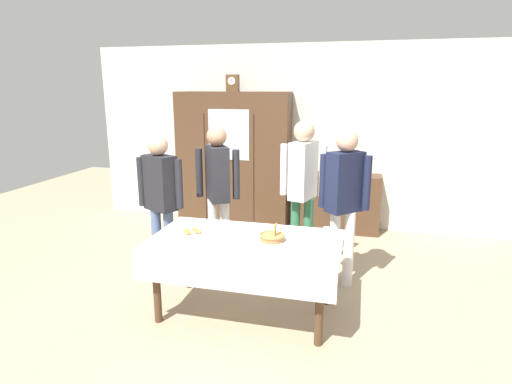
{
  "coord_description": "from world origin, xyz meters",
  "views": [
    {
      "loc": [
        1.0,
        -3.7,
        2.09
      ],
      "look_at": [
        0.0,
        0.2,
        1.08
      ],
      "focal_mm": 29.68,
      "sensor_mm": 36.0,
      "label": 1
    }
  ],
  "objects_px": {
    "person_beside_shelf": "(344,193)",
    "person_by_cabinet": "(161,193)",
    "pastry_plate": "(192,232)",
    "spoon_far_left": "(204,223)",
    "person_behind_table_left": "(218,184)",
    "mantel_clock": "(233,83)",
    "spoon_far_right": "(252,245)",
    "tea_cup_front_edge": "(327,231)",
    "spoon_front_edge": "(249,230)",
    "tea_cup_mid_left": "(243,249)",
    "tea_cup_near_left": "(198,240)",
    "book_stack": "(340,173)",
    "tea_cup_far_right": "(314,243)",
    "dining_table": "(244,251)",
    "wall_cabinet": "(234,160)",
    "bookshelf_low": "(339,203)",
    "bread_basket": "(272,237)",
    "person_behind_table_right": "(303,181)"
  },
  "relations": [
    {
      "from": "book_stack",
      "to": "tea_cup_far_right",
      "type": "distance_m",
      "value": 2.61
    },
    {
      "from": "dining_table",
      "to": "spoon_far_left",
      "type": "distance_m",
      "value": 0.66
    },
    {
      "from": "pastry_plate",
      "to": "spoon_far_left",
      "type": "relative_size",
      "value": 2.35
    },
    {
      "from": "spoon_front_edge",
      "to": "spoon_far_right",
      "type": "bearing_deg",
      "value": -71.95
    },
    {
      "from": "book_stack",
      "to": "bread_basket",
      "type": "distance_m",
      "value": 2.61
    },
    {
      "from": "spoon_far_left",
      "to": "dining_table",
      "type": "bearing_deg",
      "value": -35.12
    },
    {
      "from": "pastry_plate",
      "to": "person_beside_shelf",
      "type": "relative_size",
      "value": 0.17
    },
    {
      "from": "book_stack",
      "to": "person_beside_shelf",
      "type": "height_order",
      "value": "person_beside_shelf"
    },
    {
      "from": "dining_table",
      "to": "bookshelf_low",
      "type": "distance_m",
      "value": 2.74
    },
    {
      "from": "wall_cabinet",
      "to": "bookshelf_low",
      "type": "relative_size",
      "value": 1.71
    },
    {
      "from": "wall_cabinet",
      "to": "book_stack",
      "type": "xyz_separation_m",
      "value": [
        1.59,
        0.05,
        -0.13
      ]
    },
    {
      "from": "person_beside_shelf",
      "to": "person_by_cabinet",
      "type": "distance_m",
      "value": 1.95
    },
    {
      "from": "spoon_far_left",
      "to": "spoon_front_edge",
      "type": "bearing_deg",
      "value": -9.57
    },
    {
      "from": "spoon_far_left",
      "to": "tea_cup_far_right",
      "type": "bearing_deg",
      "value": -16.21
    },
    {
      "from": "tea_cup_mid_left",
      "to": "tea_cup_far_right",
      "type": "distance_m",
      "value": 0.64
    },
    {
      "from": "tea_cup_far_right",
      "to": "spoon_far_left",
      "type": "xyz_separation_m",
      "value": [
        -1.16,
        0.34,
        -0.02
      ]
    },
    {
      "from": "tea_cup_mid_left",
      "to": "spoon_front_edge",
      "type": "bearing_deg",
      "value": 99.95
    },
    {
      "from": "book_stack",
      "to": "tea_cup_near_left",
      "type": "height_order",
      "value": "book_stack"
    },
    {
      "from": "tea_cup_mid_left",
      "to": "person_behind_table_left",
      "type": "bearing_deg",
      "value": 117.88
    },
    {
      "from": "book_stack",
      "to": "spoon_far_left",
      "type": "distance_m",
      "value": 2.58
    },
    {
      "from": "dining_table",
      "to": "mantel_clock",
      "type": "height_order",
      "value": "mantel_clock"
    },
    {
      "from": "tea_cup_front_edge",
      "to": "spoon_front_edge",
      "type": "distance_m",
      "value": 0.75
    },
    {
      "from": "person_behind_table_right",
      "to": "person_beside_shelf",
      "type": "relative_size",
      "value": 1.03
    },
    {
      "from": "bread_basket",
      "to": "spoon_far_left",
      "type": "relative_size",
      "value": 2.02
    },
    {
      "from": "tea_cup_near_left",
      "to": "spoon_far_right",
      "type": "xyz_separation_m",
      "value": [
        0.48,
        0.06,
        -0.02
      ]
    },
    {
      "from": "tea_cup_far_right",
      "to": "tea_cup_mid_left",
      "type": "bearing_deg",
      "value": -151.0
    },
    {
      "from": "person_beside_shelf",
      "to": "person_by_cabinet",
      "type": "bearing_deg",
      "value": -171.57
    },
    {
      "from": "spoon_front_edge",
      "to": "tea_cup_near_left",
      "type": "bearing_deg",
      "value": -127.99
    },
    {
      "from": "wall_cabinet",
      "to": "person_by_cabinet",
      "type": "xyz_separation_m",
      "value": [
        -0.2,
        -2.03,
        -0.04
      ]
    },
    {
      "from": "wall_cabinet",
      "to": "person_behind_table_left",
      "type": "distance_m",
      "value": 1.66
    },
    {
      "from": "mantel_clock",
      "to": "spoon_far_right",
      "type": "relative_size",
      "value": 2.02
    },
    {
      "from": "dining_table",
      "to": "tea_cup_mid_left",
      "type": "xyz_separation_m",
      "value": [
        0.07,
        -0.27,
        0.12
      ]
    },
    {
      "from": "person_behind_table_left",
      "to": "person_beside_shelf",
      "type": "xyz_separation_m",
      "value": [
        1.42,
        -0.11,
        0.01
      ]
    },
    {
      "from": "dining_table",
      "to": "mantel_clock",
      "type": "distance_m",
      "value": 3.13
    },
    {
      "from": "spoon_front_edge",
      "to": "person_beside_shelf",
      "type": "height_order",
      "value": "person_beside_shelf"
    },
    {
      "from": "tea_cup_mid_left",
      "to": "person_behind_table_left",
      "type": "xyz_separation_m",
      "value": [
        -0.65,
        1.23,
        0.26
      ]
    },
    {
      "from": "book_stack",
      "to": "tea_cup_far_right",
      "type": "relative_size",
      "value": 1.8
    },
    {
      "from": "person_by_cabinet",
      "to": "book_stack",
      "type": "bearing_deg",
      "value": 49.29
    },
    {
      "from": "wall_cabinet",
      "to": "mantel_clock",
      "type": "height_order",
      "value": "mantel_clock"
    },
    {
      "from": "tea_cup_near_left",
      "to": "tea_cup_front_edge",
      "type": "distance_m",
      "value": 1.21
    },
    {
      "from": "bookshelf_low",
      "to": "book_stack",
      "type": "height_order",
      "value": "book_stack"
    },
    {
      "from": "tea_cup_mid_left",
      "to": "person_beside_shelf",
      "type": "bearing_deg",
      "value": 55.72
    },
    {
      "from": "tea_cup_mid_left",
      "to": "person_by_cabinet",
      "type": "height_order",
      "value": "person_by_cabinet"
    },
    {
      "from": "spoon_far_left",
      "to": "person_behind_table_left",
      "type": "height_order",
      "value": "person_behind_table_left"
    },
    {
      "from": "spoon_far_right",
      "to": "spoon_front_edge",
      "type": "distance_m",
      "value": 0.41
    },
    {
      "from": "spoon_front_edge",
      "to": "person_by_cabinet",
      "type": "distance_m",
      "value": 1.13
    },
    {
      "from": "tea_cup_near_left",
      "to": "tea_cup_far_right",
      "type": "distance_m",
      "value": 1.03
    },
    {
      "from": "wall_cabinet",
      "to": "bookshelf_low",
      "type": "bearing_deg",
      "value": 1.82
    },
    {
      "from": "dining_table",
      "to": "mantel_clock",
      "type": "xyz_separation_m",
      "value": [
        -0.9,
        2.59,
        1.5
      ]
    },
    {
      "from": "dining_table",
      "to": "person_behind_table_left",
      "type": "bearing_deg",
      "value": 121.28
    }
  ]
}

